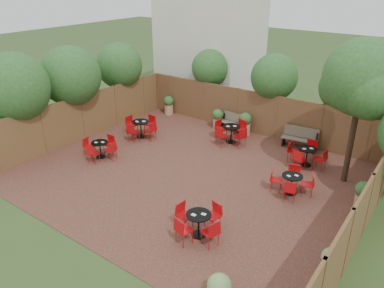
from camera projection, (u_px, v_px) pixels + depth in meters
The scene contains 12 objects.
ground at pixel (192, 175), 14.05m from camera, with size 80.00×80.00×0.00m, color #354F23.
courtyard_paving at pixel (192, 175), 14.05m from camera, with size 12.00×10.00×0.02m, color #3D1D19.
fence_back at pixel (255, 113), 17.33m from camera, with size 12.00×0.08×2.00m, color #502D1D.
fence_left at pixel (83, 117), 16.84m from camera, with size 0.08×10.00×2.00m, color #502D1D.
fence_right at pixel (367, 206), 10.44m from camera, with size 0.08×10.00×2.00m, color #502D1D.
neighbour_building at pixel (211, 30), 20.69m from camera, with size 5.00×4.00×8.00m, color silver.
overhang_foliage at pixel (154, 82), 15.81m from camera, with size 15.70×10.68×2.74m.
courtyard_tree at pixel (362, 82), 12.15m from camera, with size 2.73×2.63×5.09m.
park_bench_left at pixel (234, 122), 17.73m from camera, with size 1.41×0.57×0.85m.
park_bench_right at pixel (300, 138), 16.02m from camera, with size 1.53×0.65×0.92m.
bistro_tables at pixel (209, 155), 14.64m from camera, with size 8.95×7.73×0.88m.
planters at pixel (235, 128), 16.86m from camera, with size 11.04×3.82×1.07m.
Camera 1 is at (7.22, -9.97, 6.89)m, focal length 35.28 mm.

